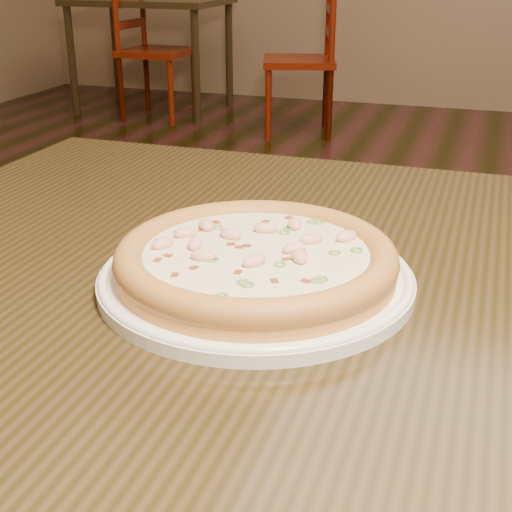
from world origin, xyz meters
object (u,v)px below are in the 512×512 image
(bg_table_left, at_px, (150,13))
(chair_b, at_px, (308,60))
(chair_a, at_px, (149,50))
(hero_table, at_px, (385,370))
(pizza, at_px, (256,259))
(plate, at_px, (256,277))

(bg_table_left, height_order, chair_b, chair_b)
(chair_b, bearing_deg, chair_a, 174.19)
(hero_table, distance_m, pizza, 0.18)
(pizza, height_order, bg_table_left, pizza)
(plate, bearing_deg, hero_table, 22.62)
(bg_table_left, distance_m, chair_b, 1.24)
(pizza, height_order, chair_a, chair_a)
(bg_table_left, distance_m, chair_a, 0.30)
(hero_table, xyz_separation_m, plate, (-0.12, -0.05, 0.11))
(pizza, height_order, chair_b, chair_b)
(pizza, xyz_separation_m, bg_table_left, (-2.08, 3.98, -0.12))
(bg_table_left, bearing_deg, plate, -62.36)
(chair_b, bearing_deg, hero_table, -74.26)
(pizza, bearing_deg, bg_table_left, 117.64)
(bg_table_left, bearing_deg, hero_table, -60.71)
(plate, xyz_separation_m, bg_table_left, (-2.08, 3.98, -0.10))
(plate, distance_m, chair_b, 3.79)
(hero_table, height_order, pizza, pizza)
(hero_table, relative_size, chair_b, 1.26)
(plate, distance_m, bg_table_left, 4.49)
(pizza, relative_size, chair_a, 0.28)
(pizza, xyz_separation_m, chair_b, (-0.90, 3.67, -0.34))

